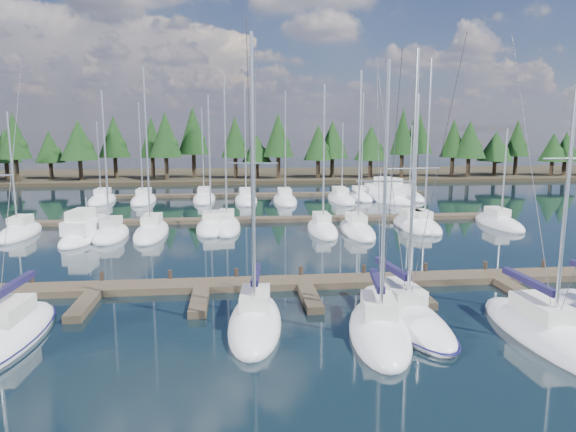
{
  "coord_description": "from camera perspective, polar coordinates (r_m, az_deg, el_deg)",
  "views": [
    {
      "loc": [
        -3.99,
        -11.58,
        9.35
      ],
      "look_at": [
        -0.5,
        22.0,
        3.59
      ],
      "focal_mm": 32.0,
      "sensor_mm": 36.0,
      "label": 1
    }
  ],
  "objects": [
    {
      "name": "back_sailboat_rows",
      "position": [
        57.56,
        -1.99,
        0.58
      ],
      "size": [
        47.25,
        32.76,
        16.55
      ],
      "color": "white",
      "rests_on": "ground"
    },
    {
      "name": "front_sailboat_3",
      "position": [
        24.3,
        10.1,
        -12.37
      ],
      "size": [
        3.85,
        8.01,
        12.97
      ],
      "color": "white",
      "rests_on": "ground"
    },
    {
      "name": "main_dock",
      "position": [
        30.61,
        1.84,
        -7.71
      ],
      "size": [
        44.0,
        6.13,
        0.9
      ],
      "color": "#483D2D",
      "rests_on": "ground"
    },
    {
      "name": "motor_yacht_right",
      "position": [
        68.38,
        10.75,
        2.11
      ],
      "size": [
        7.04,
        10.76,
        5.13
      ],
      "color": "white",
      "rests_on": "ground"
    },
    {
      "name": "front_sailboat_5",
      "position": [
        26.26,
        26.76,
        -11.58
      ],
      "size": [
        2.98,
        9.64,
        14.78
      ],
      "color": "white",
      "rests_on": "ground"
    },
    {
      "name": "far_shore",
      "position": [
        102.06,
        -3.69,
        4.56
      ],
      "size": [
        220.0,
        30.0,
        0.6
      ],
      "primitive_type": "cube",
      "color": "#2F281A",
      "rests_on": "ground"
    },
    {
      "name": "front_sailboat_1",
      "position": [
        26.46,
        -29.07,
        -11.64
      ],
      "size": [
        3.47,
        9.17,
        13.57
      ],
      "color": "white",
      "rests_on": "ground"
    },
    {
      "name": "back_docks",
      "position": [
        61.98,
        -2.19,
        1.17
      ],
      "size": [
        50.0,
        21.8,
        0.4
      ],
      "color": "#483D2D",
      "rests_on": "ground"
    },
    {
      "name": "ground",
      "position": [
        42.81,
        -0.45,
        -2.94
      ],
      "size": [
        260.0,
        260.0,
        0.0
      ],
      "primitive_type": "plane",
      "color": "black",
      "rests_on": "ground"
    },
    {
      "name": "front_sailboat_2",
      "position": [
        24.97,
        -3.68,
        -11.58
      ],
      "size": [
        3.18,
        7.93,
        14.24
      ],
      "color": "white",
      "rests_on": "ground"
    },
    {
      "name": "tree_line",
      "position": [
        91.81,
        -4.46,
        8.36
      ],
      "size": [
        187.55,
        11.69,
        12.97
      ],
      "color": "black",
      "rests_on": "far_shore"
    },
    {
      "name": "front_sailboat_4",
      "position": [
        26.43,
        12.67,
        -10.64
      ],
      "size": [
        4.05,
        9.66,
        13.69
      ],
      "color": "white",
      "rests_on": "ground"
    },
    {
      "name": "motor_yacht_left",
      "position": [
        47.4,
        -21.72,
        -1.82
      ],
      "size": [
        3.67,
        8.79,
        4.27
      ],
      "color": "white",
      "rests_on": "ground"
    }
  ]
}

